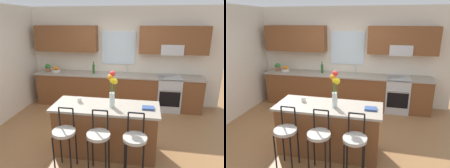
# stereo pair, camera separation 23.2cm
# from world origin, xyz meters

# --- Properties ---
(ground_plane) EXTENTS (14.00, 14.00, 0.00)m
(ground_plane) POSITION_xyz_m (0.00, 0.00, 0.00)
(ground_plane) COLOR olive
(back_wall_assembly) EXTENTS (5.60, 0.50, 2.70)m
(back_wall_assembly) POSITION_xyz_m (0.03, 1.98, 1.51)
(back_wall_assembly) COLOR beige
(back_wall_assembly) RESTS_ON ground
(counter_run) EXTENTS (4.56, 0.64, 0.92)m
(counter_run) POSITION_xyz_m (0.00, 1.70, 0.47)
(counter_run) COLOR brown
(counter_run) RESTS_ON ground
(sink_faucet) EXTENTS (0.02, 0.13, 0.23)m
(sink_faucet) POSITION_xyz_m (0.27, 1.84, 1.06)
(sink_faucet) COLOR #B7BABC
(sink_faucet) RESTS_ON counter_run
(oven_range) EXTENTS (0.60, 0.64, 0.92)m
(oven_range) POSITION_xyz_m (1.41, 1.68, 0.46)
(oven_range) COLOR #B7BABC
(oven_range) RESTS_ON ground
(kitchen_island) EXTENTS (1.86, 0.71, 0.92)m
(kitchen_island) POSITION_xyz_m (0.11, -0.46, 0.46)
(kitchen_island) COLOR brown
(kitchen_island) RESTS_ON ground
(bar_stool_near) EXTENTS (0.36, 0.36, 1.04)m
(bar_stool_near) POSITION_xyz_m (-0.44, -1.03, 0.64)
(bar_stool_near) COLOR black
(bar_stool_near) RESTS_ON ground
(bar_stool_middle) EXTENTS (0.36, 0.36, 1.04)m
(bar_stool_middle) POSITION_xyz_m (0.11, -1.03, 0.64)
(bar_stool_middle) COLOR black
(bar_stool_middle) RESTS_ON ground
(bar_stool_far) EXTENTS (0.36, 0.36, 1.04)m
(bar_stool_far) POSITION_xyz_m (0.66, -1.03, 0.64)
(bar_stool_far) COLOR black
(bar_stool_far) RESTS_ON ground
(flower_vase) EXTENTS (0.18, 0.15, 0.63)m
(flower_vase) POSITION_xyz_m (0.23, -0.49, 1.29)
(flower_vase) COLOR silver
(flower_vase) RESTS_ON kitchen_island
(mug_ceramic) EXTENTS (0.08, 0.08, 0.09)m
(mug_ceramic) POSITION_xyz_m (-0.38, -0.38, 0.97)
(mug_ceramic) COLOR silver
(mug_ceramic) RESTS_ON kitchen_island
(cookbook) EXTENTS (0.20, 0.15, 0.03)m
(cookbook) POSITION_xyz_m (0.84, -0.47, 0.94)
(cookbook) COLOR navy
(cookbook) RESTS_ON kitchen_island
(fruit_bowl_oranges) EXTENTS (0.24, 0.24, 0.16)m
(fruit_bowl_oranges) POSITION_xyz_m (-1.76, 1.70, 0.97)
(fruit_bowl_oranges) COLOR silver
(fruit_bowl_oranges) RESTS_ON counter_run
(bottle_olive_oil) EXTENTS (0.06, 0.06, 0.33)m
(bottle_olive_oil) POSITION_xyz_m (-0.65, 1.70, 1.05)
(bottle_olive_oil) COLOR #1E5923
(bottle_olive_oil) RESTS_ON counter_run
(potted_plant_small) EXTENTS (0.18, 0.12, 0.23)m
(potted_plant_small) POSITION_xyz_m (-2.01, 1.70, 1.05)
(potted_plant_small) COLOR #9E5B3D
(potted_plant_small) RESTS_ON counter_run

